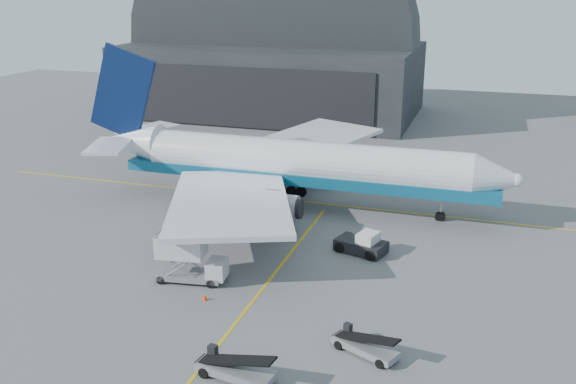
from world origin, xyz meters
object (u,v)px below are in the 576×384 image
(catering_truck, at_px, (188,258))
(pushback_tug, at_px, (362,244))
(airliner, at_px, (288,163))
(belt_loader_b, at_px, (365,346))
(belt_loader_a, at_px, (235,369))

(catering_truck, relative_size, pushback_tug, 1.22)
(airliner, height_order, belt_loader_b, airliner)
(belt_loader_b, bearing_deg, pushback_tug, 125.74)
(catering_truck, relative_size, belt_loader_b, 1.26)
(airliner, bearing_deg, belt_loader_a, -77.85)
(catering_truck, bearing_deg, airliner, 76.25)
(airliner, height_order, catering_truck, airliner)
(belt_loader_a, height_order, belt_loader_b, belt_loader_a)
(airliner, height_order, belt_loader_a, airliner)
(catering_truck, height_order, belt_loader_b, catering_truck)
(pushback_tug, bearing_deg, belt_loader_a, -83.08)
(catering_truck, relative_size, belt_loader_a, 1.12)
(catering_truck, xyz_separation_m, belt_loader_a, (8.51, -11.05, -1.37))
(airliner, relative_size, pushback_tug, 9.66)
(airliner, relative_size, belt_loader_a, 8.83)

